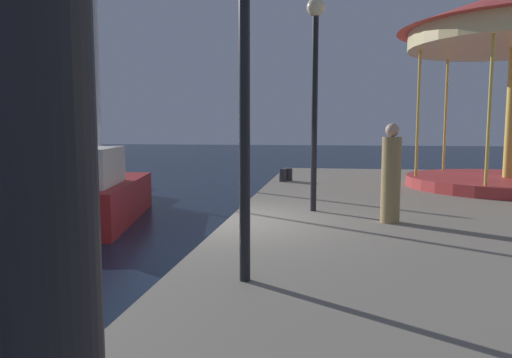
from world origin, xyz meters
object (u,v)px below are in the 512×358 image
lamp_post_mid_promenade (244,9)px  lamp_post_far_end (315,67)px  bollard_north (289,175)px  bollard_south (283,175)px  person_far_corner (391,176)px  sailboat_red (96,193)px  sailboat_blue (71,172)px

lamp_post_mid_promenade → lamp_post_far_end: size_ratio=1.02×
lamp_post_mid_promenade → bollard_north: bearing=92.1°
lamp_post_mid_promenade → bollard_south: 10.18m
bollard_north → bollard_south: size_ratio=1.00×
bollard_north → bollard_south: 0.29m
bollard_south → person_far_corner: person_far_corner is taller
lamp_post_mid_promenade → person_far_corner: 4.63m
sailboat_red → lamp_post_mid_promenade: (5.17, -6.53, 2.96)m
lamp_post_far_end → bollard_north: 6.14m
sailboat_red → bollard_south: size_ratio=18.55×
bollard_north → bollard_south: (-0.16, -0.23, 0.00)m
bollard_north → person_far_corner: person_far_corner is taller
sailboat_red → bollard_north: bearing=36.0°
sailboat_red → lamp_post_far_end: 6.75m
person_far_corner → lamp_post_far_end: bearing=144.7°
lamp_post_far_end → lamp_post_mid_promenade: bearing=-97.5°
sailboat_blue → sailboat_red: 6.61m
lamp_post_far_end → bollard_north: lamp_post_far_end is taller
person_far_corner → sailboat_red: bearing=157.8°
sailboat_blue → bollard_south: sailboat_blue is taller
bollard_north → sailboat_red: bearing=-144.0°
sailboat_blue → sailboat_red: size_ratio=0.90×
sailboat_blue → lamp_post_far_end: sailboat_blue is taller
sailboat_blue → bollard_south: bearing=-14.3°
sailboat_blue → person_far_corner: size_ratio=3.75×
sailboat_blue → lamp_post_mid_promenade: size_ratio=1.55×
bollard_north → person_far_corner: bearing=-69.8°
sailboat_red → lamp_post_far_end: (5.77, -1.94, 2.92)m
lamp_post_mid_promenade → sailboat_red: bearing=128.3°
sailboat_red → person_far_corner: 7.79m
bollard_north → sailboat_blue: bearing=167.5°
sailboat_blue → lamp_post_far_end: (9.58, -7.35, 2.92)m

